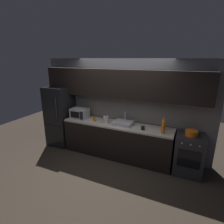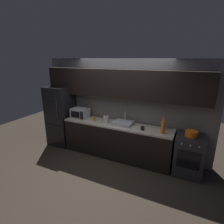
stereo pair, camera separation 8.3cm
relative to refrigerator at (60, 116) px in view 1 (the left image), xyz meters
The scene contains 13 objects.
ground_plane 2.19m from the refrigerator, 26.55° to the right, with size 10.00×10.00×0.00m, color #2D261E.
back_wall 1.95m from the refrigerator, ahead, with size 4.58×0.44×2.50m.
counter_run 1.85m from the refrigerator, ahead, with size 2.84×0.60×0.90m.
refrigerator is the anchor object (origin of this frame).
oven_range 3.59m from the refrigerator, ahead, with size 0.60×0.62×0.90m.
microwave 0.70m from the refrigerator, ahead, with size 0.46×0.35×0.27m.
sink_basin 1.97m from the refrigerator, ahead, with size 0.48×0.38×0.30m.
kettle 1.53m from the refrigerator, ahead, with size 0.17×0.14×0.20m.
wine_bottle_yellow 2.95m from the refrigerator, ahead, with size 0.06×0.06×0.32m.
wine_bottle_orange 2.98m from the refrigerator, ahead, with size 0.08×0.08×0.35m.
mug_amber 1.18m from the refrigerator, ahead, with size 0.08×0.08×0.10m, color #B27019.
mug_dark 2.52m from the refrigerator, ahead, with size 0.09×0.09×0.09m, color black.
cooking_pot 3.56m from the refrigerator, ahead, with size 0.26×0.26×0.12m.
Camera 1 is at (1.68, -3.06, 2.51)m, focal length 28.89 mm.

